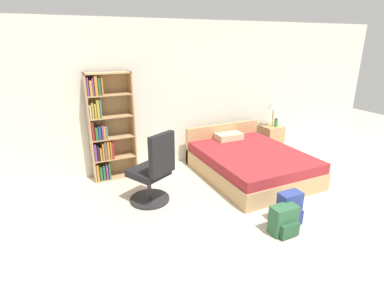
# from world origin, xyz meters

# --- Properties ---
(ground_plane) EXTENTS (14.00, 14.00, 0.00)m
(ground_plane) POSITION_xyz_m (0.00, 0.00, 0.00)
(ground_plane) COLOR beige
(wall_back) EXTENTS (9.00, 0.06, 2.60)m
(wall_back) POSITION_xyz_m (0.00, 3.23, 1.30)
(wall_back) COLOR silver
(wall_back) RESTS_ON ground_plane
(bookshelf) EXTENTS (0.72, 0.27, 1.79)m
(bookshelf) POSITION_xyz_m (-1.72, 3.01, 0.87)
(bookshelf) COLOR tan
(bookshelf) RESTS_ON ground_plane
(bed) EXTENTS (1.58, 1.98, 0.70)m
(bed) POSITION_xyz_m (0.51, 2.10, 0.24)
(bed) COLOR tan
(bed) RESTS_ON ground_plane
(office_chair) EXTENTS (0.67, 0.71, 1.09)m
(office_chair) POSITION_xyz_m (-1.31, 1.88, 0.47)
(office_chair) COLOR #232326
(office_chair) RESTS_ON ground_plane
(nightstand) EXTENTS (0.41, 0.44, 0.54)m
(nightstand) POSITION_xyz_m (1.66, 2.92, 0.27)
(nightstand) COLOR tan
(nightstand) RESTS_ON ground_plane
(table_lamp) EXTENTS (0.25, 0.25, 0.58)m
(table_lamp) POSITION_xyz_m (1.66, 2.90, 0.99)
(table_lamp) COLOR tan
(table_lamp) RESTS_ON nightstand
(water_bottle) EXTENTS (0.08, 0.08, 0.18)m
(water_bottle) POSITION_xyz_m (1.68, 2.82, 0.63)
(water_bottle) COLOR #3F8C4C
(water_bottle) RESTS_ON nightstand
(backpack_green) EXTENTS (0.33, 0.25, 0.37)m
(backpack_green) POSITION_xyz_m (-0.11, 0.50, 0.17)
(backpack_green) COLOR #2D603D
(backpack_green) RESTS_ON ground_plane
(backpack_blue) EXTENTS (0.30, 0.23, 0.43)m
(backpack_blue) POSITION_xyz_m (0.11, 0.64, 0.20)
(backpack_blue) COLOR navy
(backpack_blue) RESTS_ON ground_plane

